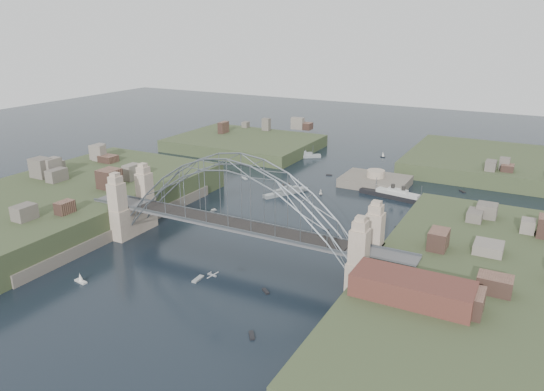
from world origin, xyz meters
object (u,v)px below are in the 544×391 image
at_px(naval_cruiser_near, 286,192).
at_px(ocean_liner, 397,196).
at_px(bridge, 235,208).
at_px(fort_island, 375,186).
at_px(wharf_shed, 412,289).
at_px(naval_cruiser_far, 301,156).

height_order(naval_cruiser_near, ocean_liner, ocean_liner).
height_order(bridge, naval_cruiser_near, bridge).
distance_m(fort_island, naval_cruiser_near, 32.05).
bearing_deg(naval_cruiser_near, wharf_shed, -48.31).
distance_m(bridge, ocean_liner, 64.75).
relative_size(bridge, wharf_shed, 4.20).
xyz_separation_m(bridge, fort_island, (12.00, 70.00, -12.66)).
bearing_deg(naval_cruiser_near, fort_island, 45.11).
xyz_separation_m(naval_cruiser_near, ocean_liner, (33.06, 12.35, 0.19)).
relative_size(wharf_shed, naval_cruiser_far, 1.38).
bearing_deg(wharf_shed, fort_island, 110.85).
xyz_separation_m(naval_cruiser_far, ocean_liner, (48.71, -32.64, 0.10)).
relative_size(wharf_shed, ocean_liner, 0.79).
distance_m(fort_island, naval_cruiser_far, 44.29).
distance_m(wharf_shed, naval_cruiser_far, 127.74).
height_order(naval_cruiser_far, ocean_liner, ocean_liner).
bearing_deg(fort_island, naval_cruiser_near, -134.89).
relative_size(fort_island, wharf_shed, 1.10).
bearing_deg(bridge, wharf_shed, -17.65).
xyz_separation_m(fort_island, wharf_shed, (32.00, -84.00, 10.34)).
height_order(bridge, naval_cruiser_far, bridge).
bearing_deg(wharf_shed, ocean_liner, 106.30).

